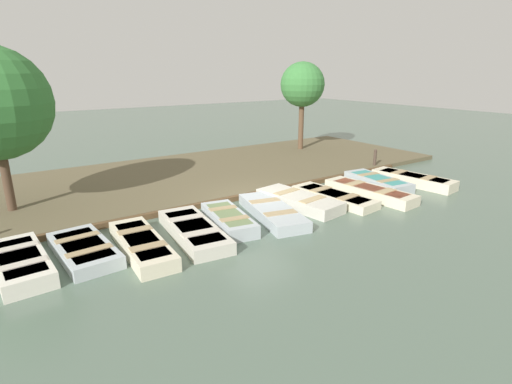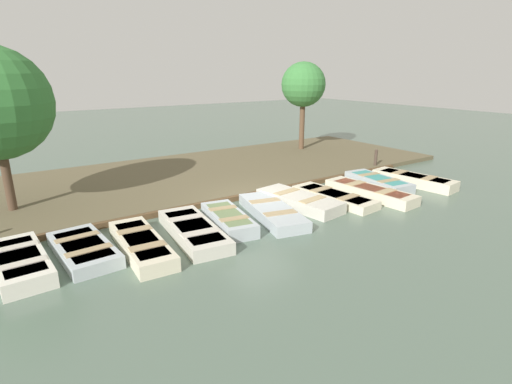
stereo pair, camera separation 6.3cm
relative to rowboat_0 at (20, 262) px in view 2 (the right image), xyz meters
The scene contains 16 objects.
ground_plane 7.46m from the rowboat_0, 95.75° to the left, with size 80.00×80.00×0.00m, color #566B5B.
shore_bank 9.38m from the rowboat_0, 127.77° to the left, with size 8.00×24.00×0.20m.
dock_walkway 7.72m from the rowboat_0, 106.08° to the left, with size 1.10×16.88×0.18m.
rowboat_0 is the anchor object (origin of this frame).
rowboat_1 1.42m from the rowboat_0, 89.92° to the left, with size 2.79×1.38×0.36m.
rowboat_2 2.80m from the rowboat_0, 78.17° to the left, with size 3.30×1.14×0.40m.
rowboat_3 4.32m from the rowboat_0, 83.87° to the left, with size 3.46×1.52×0.38m.
rowboat_4 5.56m from the rowboat_0, 86.75° to the left, with size 2.77×1.40×0.43m.
rowboat_5 7.13m from the rowboat_0, 86.48° to the left, with size 3.55×1.86×0.37m.
rowboat_6 8.53m from the rowboat_0, 89.22° to the left, with size 3.32×1.61×0.42m.
rowboat_7 9.97m from the rowboat_0, 87.79° to the left, with size 3.40×1.36×0.33m.
rowboat_8 11.46m from the rowboat_0, 86.08° to the left, with size 3.65×1.27×0.40m.
rowboat_9 12.80m from the rowboat_0, 89.85° to the left, with size 3.03×1.41×0.41m.
rowboat_10 14.28m from the rowboat_0, 87.32° to the left, with size 3.46×1.39×0.43m.
mooring_post_far 15.20m from the rowboat_0, 97.62° to the left, with size 0.15×0.15×0.99m.
park_tree_left 16.89m from the rowboat_0, 115.98° to the left, with size 2.45×2.45×5.04m.
Camera 2 is at (11.01, -7.56, 4.61)m, focal length 28.00 mm.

